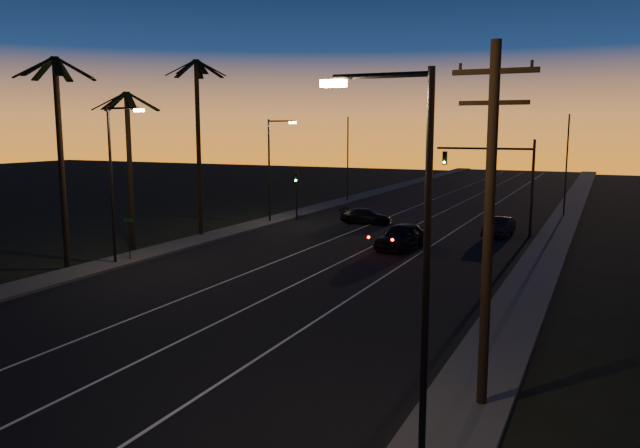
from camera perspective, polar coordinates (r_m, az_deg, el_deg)
The scene contains 21 objects.
road at distance 40.32m, azimuth 3.44°, elevation -2.36°, with size 20.00×170.00×0.01m, color black.
sidewalk_left at distance 45.53m, azimuth -9.79°, elevation -1.10°, with size 2.40×170.00×0.16m, color #343431.
sidewalk_right at distance 37.77m, azimuth 19.49°, elevation -3.50°, with size 2.40×170.00×0.16m, color #343431.
lane_stripe_left at distance 41.49m, azimuth -0.42°, elevation -2.02°, with size 0.12×160.00×0.01m, color silver.
lane_stripe_mid at distance 40.14m, azimuth 4.10°, elevation -2.40°, with size 0.12×160.00×0.01m, color silver.
lane_stripe_right at distance 39.06m, azimuth 8.91°, elevation -2.80°, with size 0.12×160.00×0.01m, color silver.
palm_near at distance 36.72m, azimuth -22.70°, elevation 7.01°, with size 4.25×4.16×11.53m.
palm_mid at distance 41.44m, azimuth -17.06°, elevation 6.28°, with size 4.25×4.16×10.03m.
palm_far at distance 45.47m, azimuth -11.09°, elevation 8.39°, with size 4.25×4.16×12.53m.
streetlight_left_near at distance 36.86m, azimuth -18.24°, elevation 4.52°, with size 2.55×0.26×9.00m.
streetlight_left_far at distance 51.47m, azimuth -4.38°, elevation 5.70°, with size 2.55×0.26×8.50m.
streetlight_right_near at distance 13.59m, azimuth 8.55°, elevation -1.60°, with size 2.55×0.26×9.00m.
street_sign at distance 38.07m, azimuth -17.06°, elevation -0.87°, with size 0.70×0.06×2.60m.
utility_pole at distance 17.25m, azimuth 15.19°, elevation 0.35°, with size 2.20×0.28×10.00m.
signal_mast at distance 47.50m, azimuth 16.06°, elevation 4.80°, with size 7.10×0.41×7.00m.
signal_post at distance 52.81m, azimuth -2.17°, elevation 3.43°, with size 0.28×0.37×4.20m.
far_pole_left at distance 66.95m, azimuth 2.55°, elevation 5.92°, with size 0.14×0.14×9.00m, color black.
far_pole_right at distance 59.03m, azimuth 21.61°, elevation 4.95°, with size 0.14×0.14×9.00m, color black.
lead_car at distance 40.82m, azimuth 7.45°, elevation -1.11°, with size 2.68×5.59×1.64m.
right_car at distance 46.98m, azimuth 16.04°, elevation -0.25°, with size 1.88×4.31×1.38m.
cross_car at distance 51.28m, azimuth 4.21°, elevation 0.71°, with size 4.30×1.82×1.24m.
Camera 1 is at (14.43, -6.85, 7.73)m, focal length 35.00 mm.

